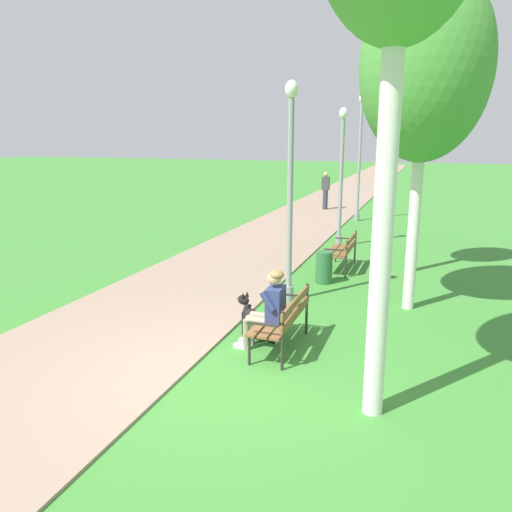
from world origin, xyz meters
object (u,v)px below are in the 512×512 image
birch_tree_third (425,96)px  pedestrian_distant (325,191)px  park_bench_near (284,317)px  park_bench_mid (343,249)px  lamp_post_mid (341,177)px  lamp_post_far (359,157)px  litter_bin (324,267)px  lamp_post_near (290,192)px  birch_tree_second (425,67)px  person_seated_on_near_bench (269,307)px  dog_black (254,321)px

birch_tree_third → pedestrian_distant: (-4.06, 9.34, -3.16)m
park_bench_near → park_bench_mid: (0.04, 4.92, 0.00)m
park_bench_mid → birch_tree_third: 3.86m
lamp_post_mid → lamp_post_far: bearing=92.1°
lamp_post_far → litter_bin: 8.91m
lamp_post_near → birch_tree_second: 3.10m
park_bench_near → lamp_post_far: size_ratio=0.32×
person_seated_on_near_bench → dog_black: 0.70m
lamp_post_far → pedestrian_distant: 3.34m
dog_black → lamp_post_near: lamp_post_near is taller
lamp_post_mid → park_bench_near: bearing=-86.0°
litter_bin → person_seated_on_near_bench: bearing=-90.8°
park_bench_mid → dog_black: (-0.62, -4.62, -0.25)m
park_bench_near → dog_black: size_ratio=1.91×
lamp_post_mid → lamp_post_far: (-0.18, 4.83, 0.36)m
lamp_post_near → lamp_post_far: 10.10m
park_bench_mid → birch_tree_third: bearing=16.1°
lamp_post_near → lamp_post_far: lamp_post_far is taller
park_bench_near → dog_black: 0.70m
person_seated_on_near_bench → park_bench_mid: bearing=87.2°
dog_black → lamp_post_mid: lamp_post_mid is taller
person_seated_on_near_bench → birch_tree_second: bearing=54.8°
dog_black → birch_tree_third: birch_tree_third is taller
lamp_post_mid → litter_bin: (0.37, -3.83, -1.67)m
park_bench_mid → dog_black: 4.67m
person_seated_on_near_bench → pedestrian_distant: 15.00m
lamp_post_near → lamp_post_mid: lamp_post_near is taller
dog_black → lamp_post_mid: bearing=89.5°
lamp_post_near → birch_tree_second: bearing=8.5°
lamp_post_near → birch_tree_second: size_ratio=0.70×
lamp_post_mid → birch_tree_third: 3.60m
birch_tree_second → birch_tree_third: 2.84m
lamp_post_near → pedestrian_distant: size_ratio=2.49×
dog_black → lamp_post_mid: (0.06, 7.19, 1.77)m
park_bench_mid → lamp_post_mid: 3.03m
lamp_post_near → birch_tree_third: bearing=55.4°
person_seated_on_near_bench → lamp_post_mid: lamp_post_mid is taller
litter_bin → lamp_post_near: bearing=-105.3°
park_bench_near → park_bench_mid: size_ratio=1.00×
person_seated_on_near_bench → birch_tree_third: bearing=71.5°
lamp_post_far → birch_tree_third: size_ratio=0.87×
person_seated_on_near_bench → lamp_post_mid: bearing=92.4°
lamp_post_far → litter_bin: size_ratio=6.61×
park_bench_near → lamp_post_mid: (-0.52, 7.49, 1.51)m
lamp_post_near → litter_bin: (0.39, 1.44, -1.77)m
lamp_post_near → litter_bin: lamp_post_near is taller
park_bench_near → lamp_post_mid: 7.66m
dog_black → birch_tree_third: (2.21, 5.08, 3.74)m
person_seated_on_near_bench → dog_black: (-0.38, 0.41, -0.42)m
lamp_post_mid → litter_bin: size_ratio=5.58×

